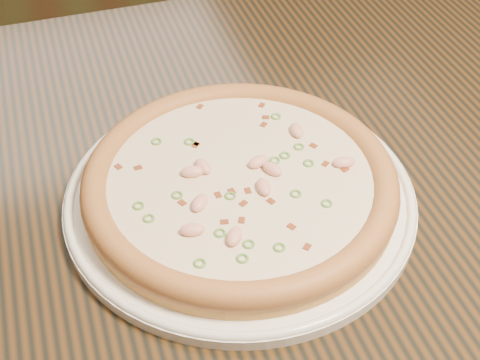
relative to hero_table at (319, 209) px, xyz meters
name	(u,v)px	position (x,y,z in m)	size (l,w,h in m)	color
ground	(167,150)	(-0.02, 0.93, -0.65)	(9.00, 9.00, 0.00)	black
hero_table	(319,209)	(0.00, 0.00, 0.00)	(1.20, 0.80, 0.75)	black
plate	(240,195)	(-0.12, -0.05, 0.11)	(0.37, 0.37, 0.02)	white
pizza	(240,182)	(-0.12, -0.05, 0.13)	(0.33, 0.33, 0.03)	gold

